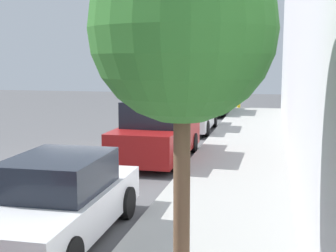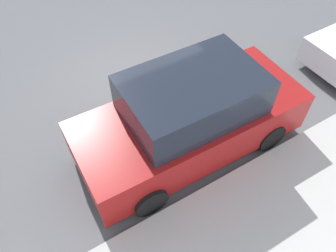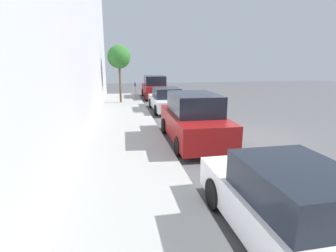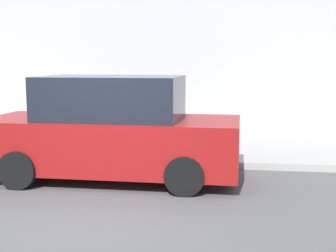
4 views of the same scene
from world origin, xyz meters
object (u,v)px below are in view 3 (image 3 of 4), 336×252
at_px(parked_sedan_second, 166,100).
at_px(parked_suv_third, 194,120).
at_px(parked_suv_nearest, 155,88).
at_px(parking_meter_near, 135,88).
at_px(parked_sedan_fourth, 291,210).
at_px(street_tree, 119,57).

bearing_deg(parked_sedan_second, parked_suv_third, 89.07).
xyz_separation_m(parked_suv_nearest, parked_sedan_second, (0.10, 6.49, -0.21)).
relative_size(parked_suv_nearest, parking_meter_near, 3.60).
height_order(parked_suv_nearest, parked_sedan_second, parked_suv_nearest).
height_order(parked_sedan_second, parking_meter_near, parked_sedan_second).
relative_size(parked_suv_nearest, parked_sedan_second, 1.07).
height_order(parked_suv_nearest, parking_meter_near, parked_suv_nearest).
distance_m(parked_sedan_second, parked_suv_third, 6.98).
height_order(parked_sedan_fourth, street_tree, street_tree).
relative_size(parked_sedan_fourth, parking_meter_near, 3.36).
bearing_deg(street_tree, parked_suv_nearest, -134.41).
relative_size(parked_sedan_second, parking_meter_near, 3.37).
bearing_deg(parked_suv_nearest, parked_sedan_second, 89.13).
height_order(parked_suv_nearest, parked_suv_third, same).
bearing_deg(street_tree, parking_meter_near, -118.28).
xyz_separation_m(parked_sedan_fourth, parking_meter_near, (1.53, -19.01, 0.25)).
bearing_deg(parked_suv_nearest, street_tree, 45.59).
distance_m(parked_suv_nearest, parked_sedan_second, 6.49).
height_order(parked_suv_third, parked_sedan_fourth, parked_suv_third).
xyz_separation_m(parked_sedan_second, parked_sedan_fourth, (0.16, 13.31, -0.00)).
height_order(parked_suv_third, street_tree, street_tree).
relative_size(parked_sedan_second, parked_sedan_fourth, 1.00).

